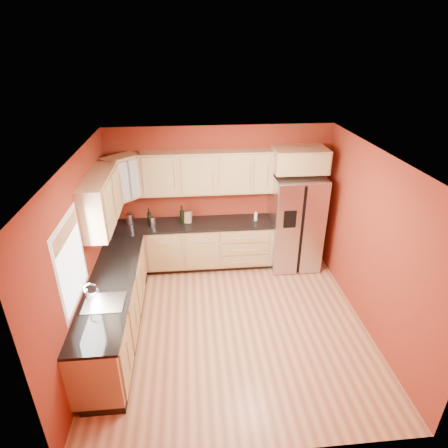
{
  "coord_description": "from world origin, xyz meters",
  "views": [
    {
      "loc": [
        -0.54,
        -4.41,
        3.91
      ],
      "look_at": [
        -0.04,
        0.9,
        1.27
      ],
      "focal_mm": 30.0,
      "sensor_mm": 36.0,
      "label": 1
    }
  ],
  "objects": [
    {
      "name": "canister_right",
      "position": [
        -1.65,
        1.73,
        1.02
      ],
      "size": [
        0.15,
        0.15,
        0.21
      ],
      "primitive_type": "cylinder",
      "rotation": [
        0.0,
        0.0,
        -0.19
      ],
      "color": "silver",
      "rests_on": "countertop_back"
    },
    {
      "name": "base_cabinets_back",
      "position": [
        -0.55,
        1.7,
        0.44
      ],
      "size": [
        2.9,
        0.6,
        0.88
      ],
      "primitive_type": "cube",
      "color": "#AC7953",
      "rests_on": "floor"
    },
    {
      "name": "window",
      "position": [
        -1.98,
        -0.5,
        1.55
      ],
      "size": [
        0.03,
        0.9,
        1.0
      ],
      "primitive_type": "cube",
      "color": "white",
      "rests_on": "wall_left"
    },
    {
      "name": "wall_right",
      "position": [
        2.0,
        0.0,
        1.3
      ],
      "size": [
        0.04,
        4.0,
        2.6
      ],
      "primitive_type": "cube",
      "color": "maroon",
      "rests_on": "floor"
    },
    {
      "name": "ceiling",
      "position": [
        0.0,
        0.0,
        2.6
      ],
      "size": [
        4.0,
        4.0,
        0.0
      ],
      "primitive_type": "plane",
      "color": "white",
      "rests_on": "wall_back"
    },
    {
      "name": "canister_left",
      "position": [
        -1.24,
        1.64,
        1.01
      ],
      "size": [
        0.14,
        0.14,
        0.18
      ],
      "primitive_type": "cylinder",
      "rotation": [
        0.0,
        0.0,
        -0.26
      ],
      "color": "silver",
      "rests_on": "countertop_back"
    },
    {
      "name": "wall_front",
      "position": [
        0.0,
        -2.0,
        1.3
      ],
      "size": [
        4.0,
        0.04,
        2.6
      ],
      "primitive_type": "cube",
      "color": "maroon",
      "rests_on": "floor"
    },
    {
      "name": "upper_cabinets_back",
      "position": [
        -0.25,
        1.83,
        1.83
      ],
      "size": [
        2.3,
        0.33,
        0.75
      ],
      "primitive_type": "cube",
      "color": "#AC7953",
      "rests_on": "wall_back"
    },
    {
      "name": "upper_cabinets_left",
      "position": [
        -1.83,
        0.72,
        1.83
      ],
      "size": [
        0.33,
        1.35,
        0.75
      ],
      "primitive_type": "cube",
      "color": "#AC7953",
      "rests_on": "wall_left"
    },
    {
      "name": "sink_faucet",
      "position": [
        -1.69,
        -0.5,
        1.07
      ],
      "size": [
        0.5,
        0.42,
        0.3
      ],
      "primitive_type": null,
      "color": "white",
      "rests_on": "countertop_left"
    },
    {
      "name": "wine_bottle_a",
      "position": [
        -1.3,
        1.72,
        1.07
      ],
      "size": [
        0.09,
        0.09,
        0.31
      ],
      "primitive_type": null,
      "rotation": [
        0.0,
        0.0,
        0.44
      ],
      "color": "black",
      "rests_on": "countertop_back"
    },
    {
      "name": "floor",
      "position": [
        0.0,
        0.0,
        0.0
      ],
      "size": [
        4.0,
        4.0,
        0.0
      ],
      "primitive_type": "plane",
      "color": "#A0603E",
      "rests_on": "ground"
    },
    {
      "name": "countertop_left",
      "position": [
        -1.69,
        0.0,
        0.9
      ],
      "size": [
        0.62,
        2.8,
        0.04
      ],
      "primitive_type": "cube",
      "color": "black",
      "rests_on": "base_cabinets_left"
    },
    {
      "name": "corner_upper_cabinet",
      "position": [
        -1.67,
        1.67,
        1.83
      ],
      "size": [
        0.67,
        0.67,
        0.75
      ],
      "primitive_type": "cube",
      "rotation": [
        0.0,
        0.0,
        0.79
      ],
      "color": "#AC7953",
      "rests_on": "wall_back"
    },
    {
      "name": "over_fridge_cabinet",
      "position": [
        1.35,
        1.7,
        2.05
      ],
      "size": [
        0.92,
        0.6,
        0.4
      ],
      "primitive_type": "cube",
      "color": "#AC7953",
      "rests_on": "wall_back"
    },
    {
      "name": "refrigerator",
      "position": [
        1.35,
        1.62,
        0.89
      ],
      "size": [
        0.9,
        0.75,
        1.78
      ],
      "primitive_type": "cube",
      "color": "silver",
      "rests_on": "floor"
    },
    {
      "name": "countertop_back",
      "position": [
        -0.55,
        1.69,
        0.9
      ],
      "size": [
        2.9,
        0.62,
        0.04
      ],
      "primitive_type": "cube",
      "color": "black",
      "rests_on": "base_cabinets_back"
    },
    {
      "name": "soap_dispenser",
      "position": [
        0.62,
        1.7,
        1.01
      ],
      "size": [
        0.07,
        0.07,
        0.18
      ],
      "primitive_type": "cylinder",
      "rotation": [
        0.0,
        0.0,
        -0.25
      ],
      "color": "silver",
      "rests_on": "countertop_back"
    },
    {
      "name": "wall_left",
      "position": [
        -2.0,
        0.0,
        1.3
      ],
      "size": [
        0.04,
        4.0,
        2.6
      ],
      "primitive_type": "cube",
      "color": "maroon",
      "rests_on": "floor"
    },
    {
      "name": "wine_bottle_b",
      "position": [
        -0.72,
        1.7,
        1.09
      ],
      "size": [
        0.09,
        0.09,
        0.34
      ],
      "primitive_type": null,
      "rotation": [
        0.0,
        0.0,
        -0.12
      ],
      "color": "black",
      "rests_on": "countertop_back"
    },
    {
      "name": "base_cabinets_left",
      "position": [
        -1.7,
        0.0,
        0.44
      ],
      "size": [
        0.6,
        2.8,
        0.88
      ],
      "primitive_type": "cube",
      "color": "#AC7953",
      "rests_on": "floor"
    },
    {
      "name": "wall_back",
      "position": [
        0.0,
        2.0,
        1.3
      ],
      "size": [
        4.0,
        0.04,
        2.6
      ],
      "primitive_type": "cube",
      "color": "maroon",
      "rests_on": "floor"
    },
    {
      "name": "knife_block",
      "position": [
        -0.61,
        1.72,
        1.03
      ],
      "size": [
        0.14,
        0.13,
        0.22
      ],
      "primitive_type": "cube",
      "rotation": [
        0.0,
        0.0,
        -0.41
      ],
      "color": "#A77951",
      "rests_on": "countertop_back"
    }
  ]
}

